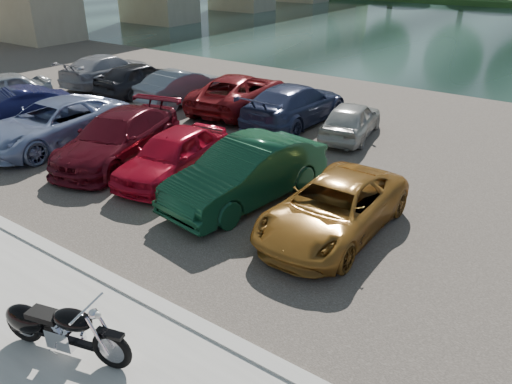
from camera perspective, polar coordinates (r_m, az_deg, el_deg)
ground at (r=8.57m, az=-21.56°, el=-19.08°), size 200.00×200.00×0.00m
kerb at (r=9.37m, az=-11.47°, el=-12.47°), size 60.00×0.30×0.14m
parking_lot at (r=15.99m, az=12.26°, el=4.13°), size 60.00×18.00×0.04m
motorcycle at (r=8.58m, az=-22.07°, el=-14.08°), size 2.28×0.96×1.05m
car_1 at (r=19.64m, az=-26.13°, el=8.35°), size 2.56×4.46×1.39m
car_2 at (r=17.52m, az=-22.14°, el=7.27°), size 2.48×5.18×1.43m
car_3 at (r=15.54m, az=-15.48°, el=6.02°), size 3.14×5.25×1.42m
car_4 at (r=13.98m, az=-9.47°, el=4.25°), size 2.13×4.18×1.36m
car_5 at (r=12.44m, az=-1.08°, el=2.24°), size 2.23×4.83×1.53m
car_6 at (r=11.18m, az=8.84°, el=-1.83°), size 2.06×4.45×1.24m
car_7 at (r=25.03m, az=-16.65°, el=13.25°), size 2.41×4.97×1.39m
car_8 at (r=22.95m, az=-13.14°, el=12.58°), size 1.75×4.17×1.41m
car_9 at (r=21.21m, az=-8.31°, el=11.84°), size 1.72×4.24×1.37m
car_10 at (r=20.02m, az=-1.85°, el=11.33°), size 3.08×5.40×1.42m
car_11 at (r=18.38m, az=4.46°, el=9.98°), size 2.06×5.03×1.46m
car_12 at (r=17.27m, az=10.83°, el=8.14°), size 2.08×3.81×1.23m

